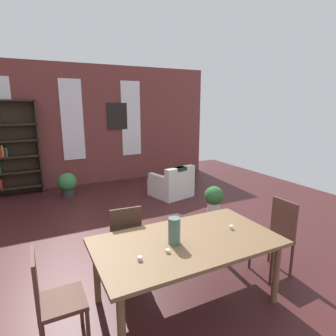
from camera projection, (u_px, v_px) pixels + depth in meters
name	position (u px, v px, depth m)	size (l,w,h in m)	color
ground_plane	(127.00, 259.00, 3.93)	(10.86, 10.86, 0.00)	#401C1C
back_wall_brick	(72.00, 126.00, 7.27)	(7.83, 0.12, 3.16)	brown
window_pane_0	(1.00, 122.00, 6.47)	(0.55, 0.02, 2.05)	white
window_pane_1	(72.00, 120.00, 7.17)	(0.55, 0.02, 2.05)	white
window_pane_2	(131.00, 119.00, 7.87)	(0.55, 0.02, 2.05)	white
dining_table	(187.00, 246.00, 2.95)	(1.94, 1.09, 0.74)	brown
vase_on_table	(174.00, 231.00, 2.84)	(0.13, 0.13, 0.28)	#4C7266
tealight_candle_0	(231.00, 227.00, 3.19)	(0.04, 0.04, 0.04)	silver
tealight_candle_1	(140.00, 259.00, 2.55)	(0.04, 0.04, 0.04)	silver
tealight_candle_2	(168.00, 251.00, 2.68)	(0.04, 0.04, 0.03)	silver
dining_chair_far_left	(124.00, 238.00, 3.46)	(0.43, 0.43, 0.95)	#3F2C1F
dining_chair_head_right	(276.00, 234.00, 3.58)	(0.41, 0.41, 0.95)	brown
dining_chair_head_left	(52.00, 298.00, 2.40)	(0.40, 0.40, 0.95)	#523227
bookshelf_tall	(11.00, 148.00, 6.53)	(1.08, 0.28, 2.25)	#2D2319
armchair_white	(172.00, 185.00, 6.61)	(0.96, 0.96, 0.75)	silver
potted_plant_by_shelf	(67.00, 184.00, 6.59)	(0.44, 0.44, 0.57)	#333338
potted_plant_corner	(214.00, 198.00, 5.62)	(0.38, 0.38, 0.54)	silver
framed_picture	(117.00, 116.00, 7.67)	(0.56, 0.03, 0.72)	black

